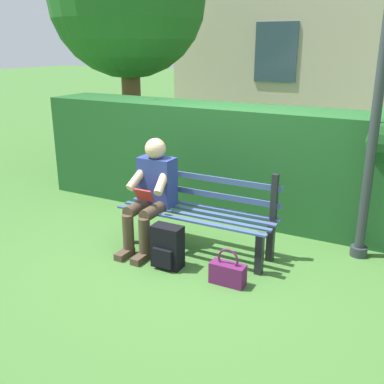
# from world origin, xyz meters

# --- Properties ---
(ground) EXTENTS (60.00, 60.00, 0.00)m
(ground) POSITION_xyz_m (0.00, 0.00, 0.00)
(ground) COLOR #3D6B2D
(park_bench) EXTENTS (1.67, 0.48, 0.90)m
(park_bench) POSITION_xyz_m (0.00, -0.06, 0.43)
(park_bench) COLOR black
(park_bench) RESTS_ON ground
(person_seated) EXTENTS (0.44, 0.73, 1.17)m
(person_seated) POSITION_xyz_m (0.48, 0.10, 0.62)
(person_seated) COLOR navy
(person_seated) RESTS_ON ground
(hedge_backdrop) EXTENTS (5.54, 0.82, 1.50)m
(hedge_backdrop) POSITION_xyz_m (-0.02, -1.24, 0.72)
(hedge_backdrop) COLOR #1E5123
(hedge_backdrop) RESTS_ON ground
(tree) EXTENTS (2.67, 2.54, 4.06)m
(tree) POSITION_xyz_m (2.74, -2.68, 2.73)
(tree) COLOR brown
(tree) RESTS_ON ground
(backpack) EXTENTS (0.30, 0.24, 0.43)m
(backpack) POSITION_xyz_m (0.09, 0.44, 0.21)
(backpack) COLOR black
(backpack) RESTS_ON ground
(handbag) EXTENTS (0.33, 0.14, 0.35)m
(handbag) POSITION_xyz_m (-0.57, 0.48, 0.11)
(handbag) COLOR #59194C
(handbag) RESTS_ON ground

